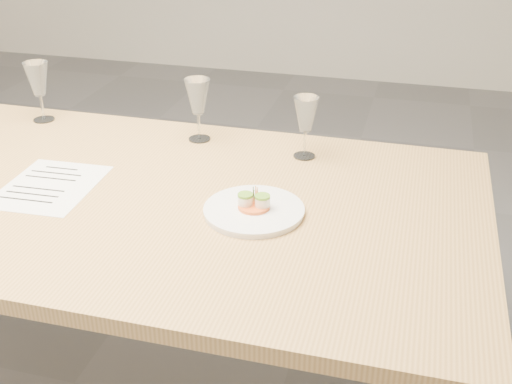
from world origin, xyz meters
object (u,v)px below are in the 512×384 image
(dinner_plate, at_px, (254,210))
(wine_glass_2, at_px, (38,80))
(recipe_sheet, at_px, (50,186))
(wine_glass_4, at_px, (306,116))
(wine_glass_3, at_px, (198,98))
(dining_table, at_px, (42,200))

(dinner_plate, xyz_separation_m, wine_glass_2, (-0.85, 0.43, 0.13))
(recipe_sheet, xyz_separation_m, wine_glass_4, (0.62, 0.37, 0.13))
(dinner_plate, bearing_deg, wine_glass_3, 125.04)
(recipe_sheet, height_order, wine_glass_2, wine_glass_2)
(dining_table, bearing_deg, dinner_plate, -3.11)
(wine_glass_2, xyz_separation_m, wine_glass_4, (0.90, -0.07, -0.01))
(dinner_plate, bearing_deg, recipe_sheet, 179.88)
(dinner_plate, relative_size, wine_glass_4, 1.36)
(dinner_plate, xyz_separation_m, wine_glass_4, (0.05, 0.37, 0.12))
(dinner_plate, height_order, recipe_sheet, dinner_plate)
(wine_glass_4, bearing_deg, wine_glass_3, 172.92)
(dining_table, distance_m, wine_glass_2, 0.50)
(dining_table, bearing_deg, recipe_sheet, -31.04)
(dinner_plate, distance_m, wine_glass_4, 0.39)
(wine_glass_3, bearing_deg, wine_glass_2, 177.66)
(dinner_plate, height_order, wine_glass_3, wine_glass_3)
(dinner_plate, distance_m, wine_glass_2, 0.96)
(dining_table, height_order, wine_glass_2, wine_glass_2)
(dining_table, distance_m, wine_glass_4, 0.78)
(wine_glass_4, bearing_deg, dining_table, -153.72)
(recipe_sheet, xyz_separation_m, wine_glass_2, (-0.28, 0.43, 0.14))
(dinner_plate, height_order, wine_glass_4, wine_glass_4)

